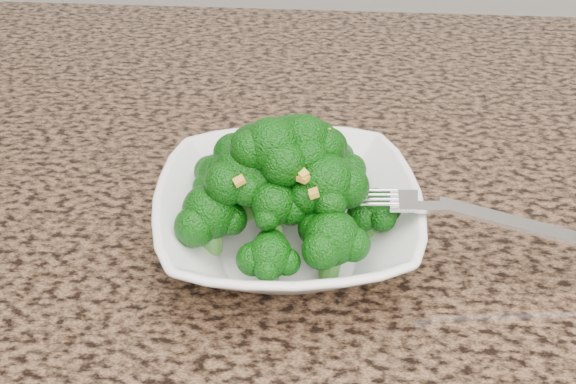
# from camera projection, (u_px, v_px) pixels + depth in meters

# --- Properties ---
(granite_counter) EXTENTS (1.64, 1.04, 0.03)m
(granite_counter) POSITION_uv_depth(u_px,v_px,m) (421.00, 306.00, 0.53)
(granite_counter) COLOR brown
(granite_counter) RESTS_ON cabinet
(bowl) EXTENTS (0.22, 0.22, 0.05)m
(bowl) POSITION_uv_depth(u_px,v_px,m) (288.00, 219.00, 0.55)
(bowl) COLOR white
(bowl) RESTS_ON granite_counter
(broccoli_pile) EXTENTS (0.18, 0.18, 0.07)m
(broccoli_pile) POSITION_uv_depth(u_px,v_px,m) (288.00, 152.00, 0.52)
(broccoli_pile) COLOR #0B4D08
(broccoli_pile) RESTS_ON bowl
(garlic_topping) EXTENTS (0.11, 0.11, 0.01)m
(garlic_topping) POSITION_uv_depth(u_px,v_px,m) (288.00, 103.00, 0.49)
(garlic_topping) COLOR gold
(garlic_topping) RESTS_ON broccoli_pile
(fork) EXTENTS (0.20, 0.04, 0.01)m
(fork) POSITION_uv_depth(u_px,v_px,m) (438.00, 207.00, 0.51)
(fork) COLOR silver
(fork) RESTS_ON bowl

